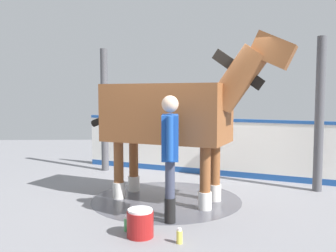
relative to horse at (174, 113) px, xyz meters
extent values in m
cube|color=gray|center=(0.18, -0.03, -1.42)|extent=(16.00, 16.00, 0.02)
cylinder|color=#4C4C54|center=(0.06, 0.12, -1.41)|extent=(2.44, 2.44, 0.00)
cube|color=white|center=(1.95, -0.80, -0.84)|extent=(2.62, 5.29, 1.15)
cube|color=#1E4C99|center=(1.95, -0.80, -0.24)|extent=(2.64, 5.30, 0.06)
cube|color=#1E4C99|center=(1.95, -0.80, -1.35)|extent=(2.63, 5.29, 0.12)
cylinder|color=#4C4C51|center=(0.51, -2.57, -0.06)|extent=(0.16, 0.16, 2.71)
cylinder|color=#4C4C51|center=(2.46, 1.43, -0.06)|extent=(0.16, 0.16, 2.71)
cube|color=brown|center=(0.06, 0.12, 0.00)|extent=(1.68, 2.16, 0.92)
cylinder|color=brown|center=(-0.04, -0.66, -0.93)|extent=(0.16, 0.16, 0.96)
cylinder|color=silver|center=(-0.04, -0.66, -1.28)|extent=(0.20, 0.20, 0.27)
cylinder|color=brown|center=(-0.49, -0.44, -0.93)|extent=(0.16, 0.16, 0.96)
cylinder|color=silver|center=(-0.49, -0.44, -1.28)|extent=(0.20, 0.20, 0.27)
cylinder|color=brown|center=(0.61, 0.68, -0.93)|extent=(0.16, 0.16, 0.96)
cylinder|color=silver|center=(0.61, 0.68, -1.28)|extent=(0.20, 0.20, 0.27)
cylinder|color=brown|center=(0.16, 0.90, -0.93)|extent=(0.16, 0.16, 0.96)
cylinder|color=silver|center=(0.16, 0.90, -1.28)|extent=(0.20, 0.20, 0.27)
cylinder|color=brown|center=(-0.45, -0.91, 0.53)|extent=(0.76, 0.97, 1.01)
cube|color=black|center=(-0.45, -0.91, 0.67)|extent=(0.40, 0.74, 0.62)
cube|color=brown|center=(-0.66, -1.35, 0.91)|extent=(0.54, 0.71, 0.56)
cylinder|color=black|center=(0.53, 1.09, -0.10)|extent=(0.41, 0.68, 0.35)
cylinder|color=black|center=(-1.05, 0.11, -1.24)|extent=(0.15, 0.15, 0.34)
cylinder|color=#383D51|center=(-1.05, 0.11, -0.82)|extent=(0.13, 0.13, 0.51)
cylinder|color=black|center=(-0.83, 0.10, -1.24)|extent=(0.15, 0.15, 0.34)
cylinder|color=#383D51|center=(-0.83, 0.10, -0.82)|extent=(0.13, 0.13, 0.51)
cube|color=#19479E|center=(-0.94, 0.10, -0.27)|extent=(0.50, 0.24, 0.60)
cylinder|color=#19479E|center=(-1.24, 0.12, -0.26)|extent=(0.09, 0.09, 0.57)
cylinder|color=#19479E|center=(-0.65, 0.09, -0.26)|extent=(0.09, 0.09, 0.57)
sphere|color=beige|center=(-0.94, 0.10, 0.17)|extent=(0.23, 0.23, 0.23)
cylinder|color=maroon|center=(-1.53, 0.49, -1.26)|extent=(0.32, 0.32, 0.31)
cylinder|color=white|center=(-1.53, 0.49, -1.09)|extent=(0.30, 0.30, 0.03)
cylinder|color=#D8CC4C|center=(-1.76, 0.03, -1.34)|extent=(0.07, 0.07, 0.15)
cylinder|color=white|center=(-1.76, 0.03, -1.25)|extent=(0.05, 0.05, 0.03)
cylinder|color=#4CA559|center=(-1.34, 0.66, -1.33)|extent=(0.07, 0.07, 0.16)
cylinder|color=white|center=(-1.34, 0.66, -1.24)|extent=(0.05, 0.05, 0.04)
camera|label=1|loc=(-5.94, 0.31, 0.31)|focal=40.14mm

